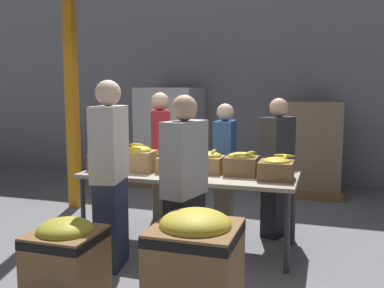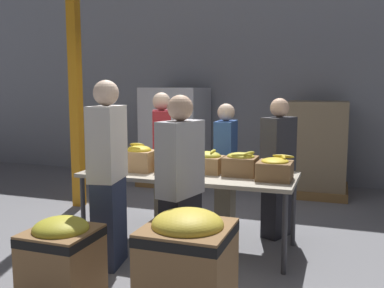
{
  "view_description": "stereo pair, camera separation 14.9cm",
  "coord_description": "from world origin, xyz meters",
  "px_view_note": "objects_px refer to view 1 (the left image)",
  "views": [
    {
      "loc": [
        1.36,
        -4.24,
        1.69
      ],
      "look_at": [
        -0.05,
        0.24,
        1.08
      ],
      "focal_mm": 40.0,
      "sensor_mm": 36.0,
      "label": 1
    },
    {
      "loc": [
        1.5,
        -4.19,
        1.69
      ],
      "look_at": [
        -0.05,
        0.24,
        1.08
      ],
      "focal_mm": 40.0,
      "sensor_mm": 36.0,
      "label": 2
    }
  ],
  "objects_px": {
    "sorting_table": "(189,178)",
    "banana_box_4": "(242,163)",
    "banana_box_2": "(175,162)",
    "support_pillar": "(71,66)",
    "volunteer_3": "(110,176)",
    "banana_box_5": "(276,168)",
    "donation_bin_0": "(66,257)",
    "pallet_stack_0": "(171,136)",
    "volunteer_2": "(161,159)",
    "donation_bin_1": "(195,263)",
    "volunteer_0": "(277,168)",
    "volunteer_1": "(225,168)",
    "banana_box_0": "(106,160)",
    "volunteer_4": "(185,191)",
    "pallet_stack_1": "(311,148)",
    "banana_box_3": "(207,162)",
    "banana_box_1": "(139,158)"
  },
  "relations": [
    {
      "from": "sorting_table",
      "to": "banana_box_4",
      "type": "bearing_deg",
      "value": 5.53
    },
    {
      "from": "banana_box_2",
      "to": "support_pillar",
      "type": "bearing_deg",
      "value": 152.34
    },
    {
      "from": "volunteer_3",
      "to": "banana_box_5",
      "type": "bearing_deg",
      "value": -75.27
    },
    {
      "from": "donation_bin_0",
      "to": "pallet_stack_0",
      "type": "xyz_separation_m",
      "value": [
        -0.7,
        4.31,
        0.49
      ]
    },
    {
      "from": "volunteer_2",
      "to": "donation_bin_1",
      "type": "xyz_separation_m",
      "value": [
        1.09,
        -2.08,
        -0.37
      ]
    },
    {
      "from": "volunteer_0",
      "to": "volunteer_2",
      "type": "xyz_separation_m",
      "value": [
        -1.44,
        0.02,
        0.03
      ]
    },
    {
      "from": "banana_box_4",
      "to": "volunteer_1",
      "type": "relative_size",
      "value": 0.22
    },
    {
      "from": "sorting_table",
      "to": "support_pillar",
      "type": "distance_m",
      "value": 2.6
    },
    {
      "from": "banana_box_4",
      "to": "donation_bin_1",
      "type": "bearing_deg",
      "value": -91.79
    },
    {
      "from": "volunteer_2",
      "to": "donation_bin_1",
      "type": "height_order",
      "value": "volunteer_2"
    },
    {
      "from": "banana_box_0",
      "to": "donation_bin_1",
      "type": "xyz_separation_m",
      "value": [
        1.43,
        -1.32,
        -0.47
      ]
    },
    {
      "from": "banana_box_4",
      "to": "volunteer_3",
      "type": "relative_size",
      "value": 0.19
    },
    {
      "from": "banana_box_4",
      "to": "volunteer_4",
      "type": "bearing_deg",
      "value": -110.26
    },
    {
      "from": "banana_box_2",
      "to": "pallet_stack_1",
      "type": "xyz_separation_m",
      "value": [
        1.31,
        2.85,
        -0.18
      ]
    },
    {
      "from": "volunteer_2",
      "to": "pallet_stack_0",
      "type": "distance_m",
      "value": 2.34
    },
    {
      "from": "banana_box_3",
      "to": "volunteer_1",
      "type": "relative_size",
      "value": 0.22
    },
    {
      "from": "banana_box_3",
      "to": "donation_bin_1",
      "type": "relative_size",
      "value": 0.39
    },
    {
      "from": "volunteer_2",
      "to": "volunteer_3",
      "type": "xyz_separation_m",
      "value": [
        0.04,
        -1.37,
        0.06
      ]
    },
    {
      "from": "volunteer_4",
      "to": "volunteer_0",
      "type": "bearing_deg",
      "value": -9.54
    },
    {
      "from": "banana_box_3",
      "to": "volunteer_3",
      "type": "bearing_deg",
      "value": -131.77
    },
    {
      "from": "sorting_table",
      "to": "volunteer_0",
      "type": "distance_m",
      "value": 1.06
    },
    {
      "from": "banana_box_4",
      "to": "support_pillar",
      "type": "distance_m",
      "value": 2.97
    },
    {
      "from": "volunteer_4",
      "to": "pallet_stack_1",
      "type": "bearing_deg",
      "value": -0.39
    },
    {
      "from": "volunteer_2",
      "to": "volunteer_3",
      "type": "relative_size",
      "value": 0.93
    },
    {
      "from": "sorting_table",
      "to": "banana_box_4",
      "type": "distance_m",
      "value": 0.58
    },
    {
      "from": "volunteer_2",
      "to": "pallet_stack_1",
      "type": "bearing_deg",
      "value": 118.34
    },
    {
      "from": "banana_box_0",
      "to": "banana_box_4",
      "type": "distance_m",
      "value": 1.48
    },
    {
      "from": "banana_box_4",
      "to": "donation_bin_0",
      "type": "distance_m",
      "value": 1.94
    },
    {
      "from": "support_pillar",
      "to": "banana_box_1",
      "type": "bearing_deg",
      "value": -35.3
    },
    {
      "from": "banana_box_0",
      "to": "volunteer_1",
      "type": "relative_size",
      "value": 0.22
    },
    {
      "from": "banana_box_4",
      "to": "banana_box_2",
      "type": "bearing_deg",
      "value": -176.33
    },
    {
      "from": "banana_box_0",
      "to": "volunteer_2",
      "type": "relative_size",
      "value": 0.2
    },
    {
      "from": "pallet_stack_0",
      "to": "banana_box_2",
      "type": "bearing_deg",
      "value": -68.87
    },
    {
      "from": "banana_box_5",
      "to": "volunteer_2",
      "type": "bearing_deg",
      "value": 154.92
    },
    {
      "from": "banana_box_2",
      "to": "volunteer_1",
      "type": "xyz_separation_m",
      "value": [
        0.4,
        0.63,
        -0.16
      ]
    },
    {
      "from": "volunteer_3",
      "to": "volunteer_4",
      "type": "relative_size",
      "value": 1.08
    },
    {
      "from": "banana_box_0",
      "to": "banana_box_5",
      "type": "height_order",
      "value": "banana_box_0"
    },
    {
      "from": "banana_box_5",
      "to": "banana_box_0",
      "type": "bearing_deg",
      "value": -178.37
    },
    {
      "from": "donation_bin_1",
      "to": "volunteer_1",
      "type": "bearing_deg",
      "value": 97.39
    },
    {
      "from": "banana_box_4",
      "to": "support_pillar",
      "type": "xyz_separation_m",
      "value": [
        -2.6,
        0.94,
        1.07
      ]
    },
    {
      "from": "volunteer_1",
      "to": "donation_bin_0",
      "type": "xyz_separation_m",
      "value": [
        -0.81,
        -2.07,
        -0.4
      ]
    },
    {
      "from": "banana_box_5",
      "to": "donation_bin_0",
      "type": "xyz_separation_m",
      "value": [
        -1.49,
        -1.38,
        -0.56
      ]
    },
    {
      "from": "banana_box_5",
      "to": "pallet_stack_1",
      "type": "bearing_deg",
      "value": 85.44
    },
    {
      "from": "banana_box_2",
      "to": "banana_box_0",
      "type": "bearing_deg",
      "value": -171.46
    },
    {
      "from": "banana_box_4",
      "to": "pallet_stack_1",
      "type": "xyz_separation_m",
      "value": [
        0.6,
        2.8,
        -0.19
      ]
    },
    {
      "from": "banana_box_2",
      "to": "pallet_stack_1",
      "type": "distance_m",
      "value": 3.14
    },
    {
      "from": "banana_box_5",
      "to": "volunteer_1",
      "type": "height_order",
      "value": "volunteer_1"
    },
    {
      "from": "banana_box_0",
      "to": "banana_box_1",
      "type": "distance_m",
      "value": 0.38
    },
    {
      "from": "support_pillar",
      "to": "pallet_stack_1",
      "type": "xyz_separation_m",
      "value": [
        3.19,
        1.86,
        -1.26
      ]
    },
    {
      "from": "sorting_table",
      "to": "volunteer_1",
      "type": "bearing_deg",
      "value": 69.84
    }
  ]
}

